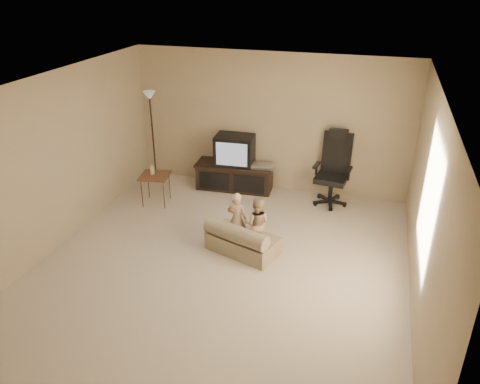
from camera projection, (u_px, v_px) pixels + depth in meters
The scene contains 9 objects.
floor at pixel (222, 266), 6.52m from camera, with size 5.50×5.50×0.00m, color beige.
room_shell at pixel (219, 165), 5.87m from camera, with size 5.50×5.50×5.50m.
tv_stand at pixel (235, 167), 8.64m from camera, with size 1.48×0.63×1.04m.
office_chair at pixel (333, 178), 8.10m from camera, with size 0.67×0.70×1.30m.
side_table at pixel (155, 176), 8.06m from camera, with size 0.56×0.56×0.72m.
floor_lamp at pixel (151, 116), 8.76m from camera, with size 0.27×0.27×1.71m.
child_sofa at pixel (241, 241), 6.75m from camera, with size 1.13×0.85×0.49m.
toddler_left at pixel (237, 220), 6.83m from camera, with size 0.32×0.23×0.86m, color tan.
toddler_right at pixel (257, 224), 6.78m from camera, with size 0.40×0.22×0.82m, color tan.
Camera 1 is at (1.82, -5.12, 3.76)m, focal length 35.00 mm.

